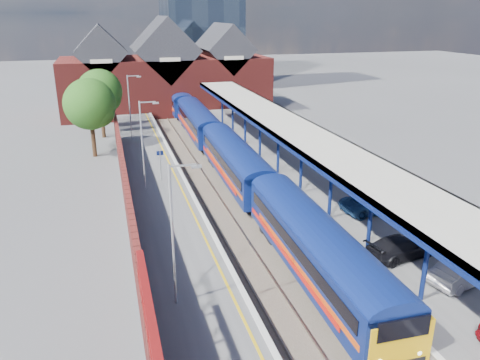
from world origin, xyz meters
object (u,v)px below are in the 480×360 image
Objects in this scene: lamp_post_c at (144,140)px; parked_car_blue at (374,203)px; platform_sign at (160,160)px; parked_car_dark at (401,247)px; parked_car_silver at (466,271)px; lamp_post_b at (175,227)px; lamp_post_d at (131,104)px; train at (214,137)px.

lamp_post_c is 1.47× the size of parked_car_blue.
platform_sign is 0.57× the size of parked_car_dark.
parked_car_dark is (11.50, -17.05, -1.05)m from platform_sign.
platform_sign reaches higher than parked_car_silver.
lamp_post_b is at bearing 84.20° from parked_car_dark.
parked_car_blue is (13.50, -10.84, -1.03)m from platform_sign.
platform_sign is at bearing -84.44° from lamp_post_d.
parked_car_silver is (14.44, -18.33, -3.30)m from lamp_post_c.
lamp_post_d is at bearing 90.00° from lamp_post_b.
lamp_post_c is 3.34m from platform_sign.
train is at bearing 1.13° from parked_car_dark.
parked_car_silver is 0.95× the size of parked_car_dark.
platform_sign is 0.52× the size of parked_car_blue.
lamp_post_b is 32.00m from lamp_post_d.
parked_car_silver is at bearing -57.25° from platform_sign.
train is 15.80× the size of parked_car_silver.
lamp_post_c is at bearing 90.00° from lamp_post_b.
lamp_post_b reaches higher than parked_car_silver.
platform_sign is 17.35m from parked_car_blue.
train reaches higher than parked_car_blue.
train is 20.45m from parked_car_blue.
train is 13.32m from lamp_post_c.
lamp_post_d is at bearing 12.48° from parked_car_dark.
parked_car_blue is (2.00, 6.21, 0.02)m from parked_car_dark.
lamp_post_b is 1.00× the size of lamp_post_d.
parked_car_silver reaches higher than parked_car_dark.
parked_car_dark is at bearing -67.50° from lamp_post_d.
parked_car_blue is at bearing -30.76° from lamp_post_c.
lamp_post_d is 14.25m from platform_sign.
lamp_post_c reaches higher than parked_car_dark.
lamp_post_d is 37.39m from parked_car_silver.
lamp_post_c is 17.61m from parked_car_blue.
lamp_post_b is 13.33m from parked_car_dark.
train is at bearing 52.17° from platform_sign.
lamp_post_d is at bearing 9.43° from parked_car_silver.
lamp_post_d is at bearing 144.34° from train.
parked_car_blue is (14.86, -24.84, -3.33)m from lamp_post_d.
parked_car_silver is at bearing -164.28° from parked_car_dark.
parked_car_blue is at bearing -15.92° from parked_car_silver.
lamp_post_c is at bearing 30.50° from parked_car_dark.
train is at bearing -35.66° from lamp_post_d.
lamp_post_b reaches higher than train.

